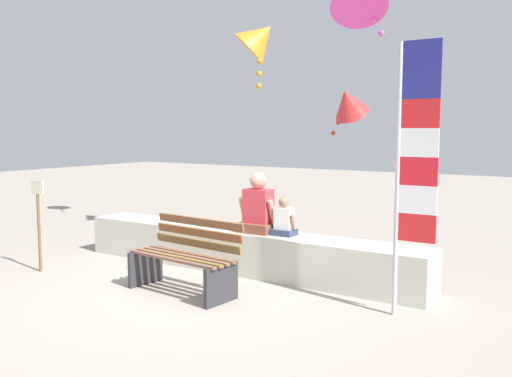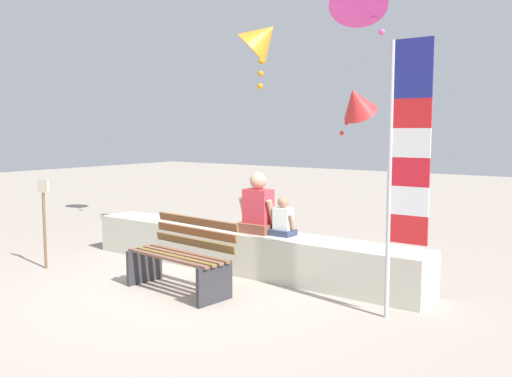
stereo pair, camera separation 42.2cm
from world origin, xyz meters
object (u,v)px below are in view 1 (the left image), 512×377
Objects in this scene: person_adult at (258,209)px; person_child at (284,220)px; flag_banner at (411,157)px; kite_orange at (260,38)px; kite_red at (348,102)px; sign_post at (39,218)px; park_bench at (186,259)px.

person_adult reaches higher than person_child.
person_adult is 2.50m from flag_banner.
kite_orange is (-2.62, 1.24, 1.59)m from flag_banner.
kite_red is at bearing 78.70° from kite_orange.
kite_orange is 4.01m from sign_post.
person_child reaches higher than park_bench.
park_bench is 1.30× the size of kite_orange.
park_bench is 1.44m from person_child.
flag_banner is (2.55, 0.56, 1.28)m from park_bench.
park_bench is at bearing 8.49° from sign_post.
person_adult is 0.42m from person_child.
person_adult is 1.59× the size of person_child.
flag_banner is 3.31m from kite_orange.
kite_red is (-2.19, 3.44, 0.76)m from flag_banner.
person_child is 0.54× the size of kite_red.
flag_banner is at bearing -57.60° from kite_red.
sign_post is at bearing -171.51° from park_bench.
park_bench is at bearing -102.49° from person_adult.
sign_post is (-2.34, -0.35, 0.35)m from park_bench.
park_bench is 2.39m from sign_post.
kite_red is at bearing 96.39° from person_child.
kite_orange is (-0.35, 0.58, 2.39)m from person_adult.
person_adult is at bearing 163.85° from flag_banner.
sign_post is at bearing -121.80° from kite_red.
kite_red reaches higher than park_bench.
kite_red is at bearing 58.20° from sign_post.
kite_red reaches higher than person_child.
person_adult is 0.65× the size of sign_post.
park_bench is 3.39m from kite_orange.
person_child is at bearing -37.83° from kite_orange.
flag_banner is at bearing -25.34° from kite_orange.
park_bench is 1.34m from person_adult.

